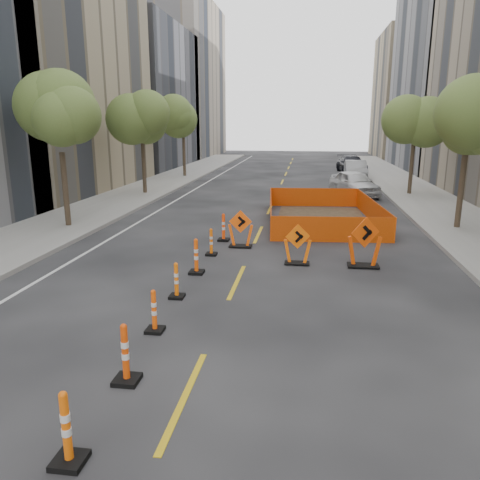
% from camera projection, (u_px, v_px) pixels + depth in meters
% --- Properties ---
extents(ground_plane, '(140.00, 140.00, 0.00)m').
position_uv_depth(ground_plane, '(209.00, 343.00, 9.84)').
color(ground_plane, black).
extents(sidewalk_left, '(4.00, 90.00, 0.15)m').
position_uv_depth(sidewalk_left, '(78.00, 217.00, 22.58)').
color(sidewalk_left, gray).
rests_on(sidewalk_left, ground).
extents(sidewalk_right, '(4.00, 90.00, 0.15)m').
position_uv_depth(sidewalk_right, '(471.00, 229.00, 20.10)').
color(sidewalk_right, gray).
rests_on(sidewalk_right, ground).
extents(bld_left_d, '(12.00, 16.00, 14.00)m').
position_uv_depth(bld_left_d, '(124.00, 98.00, 48.11)').
color(bld_left_d, '#4C4C51').
rests_on(bld_left_d, ground).
extents(bld_left_e, '(12.00, 20.00, 20.00)m').
position_uv_depth(bld_left_e, '(169.00, 81.00, 63.12)').
color(bld_left_e, gray).
rests_on(bld_left_e, ground).
extents(bld_right_d, '(12.00, 18.00, 20.00)m').
position_uv_depth(bld_right_d, '(474.00, 62.00, 43.65)').
color(bld_right_d, gray).
rests_on(bld_right_d, ground).
extents(bld_right_e, '(12.00, 14.00, 16.00)m').
position_uv_depth(bld_right_e, '(425.00, 96.00, 61.81)').
color(bld_right_e, tan).
rests_on(bld_right_e, ground).
extents(tree_l_b, '(2.80, 2.80, 5.95)m').
position_uv_depth(tree_l_b, '(59.00, 122.00, 19.49)').
color(tree_l_b, '#382B1E').
rests_on(tree_l_b, ground).
extents(tree_l_c, '(2.80, 2.80, 5.95)m').
position_uv_depth(tree_l_c, '(142.00, 123.00, 29.09)').
color(tree_l_c, '#382B1E').
rests_on(tree_l_c, ground).
extents(tree_l_d, '(2.80, 2.80, 5.95)m').
position_uv_depth(tree_l_d, '(183.00, 123.00, 38.69)').
color(tree_l_d, '#382B1E').
rests_on(tree_l_d, ground).
extents(tree_r_b, '(2.80, 2.80, 5.95)m').
position_uv_depth(tree_r_b, '(469.00, 122.00, 19.10)').
color(tree_r_b, '#382B1E').
rests_on(tree_r_b, ground).
extents(tree_r_c, '(2.80, 2.80, 5.95)m').
position_uv_depth(tree_r_c, '(415.00, 123.00, 28.70)').
color(tree_r_c, '#382B1E').
rests_on(tree_r_c, ground).
extents(channelizer_1, '(0.44, 0.44, 1.10)m').
position_uv_depth(channelizer_1, '(66.00, 428.00, 6.24)').
color(channelizer_1, '#E05809').
rests_on(channelizer_1, ground).
extents(channelizer_2, '(0.44, 0.44, 1.13)m').
position_uv_depth(channelizer_2, '(125.00, 353.00, 8.24)').
color(channelizer_2, '#D84009').
rests_on(channelizer_2, ground).
extents(channelizer_3, '(0.39, 0.39, 0.99)m').
position_uv_depth(channelizer_3, '(154.00, 311.00, 10.28)').
color(channelizer_3, '#EB4D09').
rests_on(channelizer_3, ground).
extents(channelizer_4, '(0.38, 0.38, 0.98)m').
position_uv_depth(channelizer_4, '(176.00, 280.00, 12.30)').
color(channelizer_4, orange).
rests_on(channelizer_4, ground).
extents(channelizer_5, '(0.44, 0.44, 1.11)m').
position_uv_depth(channelizer_5, '(196.00, 256.00, 14.28)').
color(channelizer_5, '#EC4D09').
rests_on(channelizer_5, ground).
extents(channelizer_6, '(0.38, 0.38, 0.96)m').
position_uv_depth(channelizer_6, '(211.00, 242.00, 16.30)').
color(channelizer_6, '#E35D09').
rests_on(channelizer_6, ground).
extents(channelizer_7, '(0.43, 0.43, 1.09)m').
position_uv_depth(channelizer_7, '(224.00, 227.00, 18.27)').
color(channelizer_7, '#FF420A').
rests_on(channelizer_7, ground).
extents(chevron_sign_left, '(0.97, 0.62, 1.40)m').
position_uv_depth(chevron_sign_left, '(241.00, 229.00, 17.31)').
color(chevron_sign_left, '#FE540A').
rests_on(chevron_sign_left, ground).
extents(chevron_sign_center, '(1.02, 0.79, 1.35)m').
position_uv_depth(chevron_sign_center, '(298.00, 244.00, 15.20)').
color(chevron_sign_center, '#FF630A').
rests_on(chevron_sign_center, ground).
extents(chevron_sign_right, '(1.28, 1.06, 1.65)m').
position_uv_depth(chevron_sign_right, '(365.00, 242.00, 14.86)').
color(chevron_sign_right, '#DD4509').
rests_on(chevron_sign_right, ground).
extents(safety_fence, '(5.39, 8.45, 1.01)m').
position_uv_depth(safety_fence, '(321.00, 210.00, 21.98)').
color(safety_fence, '#F74D0D').
rests_on(safety_fence, ground).
extents(parked_car_near, '(3.32, 5.00, 1.58)m').
position_uv_depth(parked_car_near, '(354.00, 183.00, 29.63)').
color(parked_car_near, silver).
rests_on(parked_car_near, ground).
extents(parked_car_mid, '(1.74, 4.74, 1.55)m').
position_uv_depth(parked_car_mid, '(355.00, 170.00, 37.85)').
color(parked_car_mid, gray).
rests_on(parked_car_mid, ground).
extents(parked_car_far, '(2.76, 5.53, 1.54)m').
position_uv_depth(parked_car_far, '(351.00, 164.00, 43.51)').
color(parked_car_far, black).
rests_on(parked_car_far, ground).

